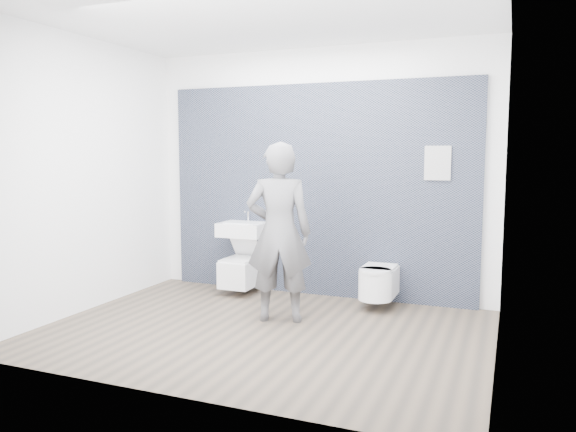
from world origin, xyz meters
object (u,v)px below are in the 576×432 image
at_px(washbasin, 243,229).
at_px(toilet_rounded, 378,282).
at_px(visitor, 279,233).
at_px(toilet_square, 241,271).

relative_size(washbasin, toilet_rounded, 0.90).
distance_m(toilet_rounded, visitor, 1.26).
bearing_deg(washbasin, toilet_square, -90.00).
relative_size(toilet_rounded, visitor, 0.34).
xyz_separation_m(washbasin, visitor, (0.82, -0.88, 0.12)).
distance_m(toilet_square, visitor, 1.31).
bearing_deg(toilet_rounded, washbasin, 176.52).
bearing_deg(visitor, toilet_rounded, -153.58).
height_order(toilet_square, toilet_rounded, toilet_square).
xyz_separation_m(toilet_square, toilet_rounded, (1.62, -0.04, 0.01)).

